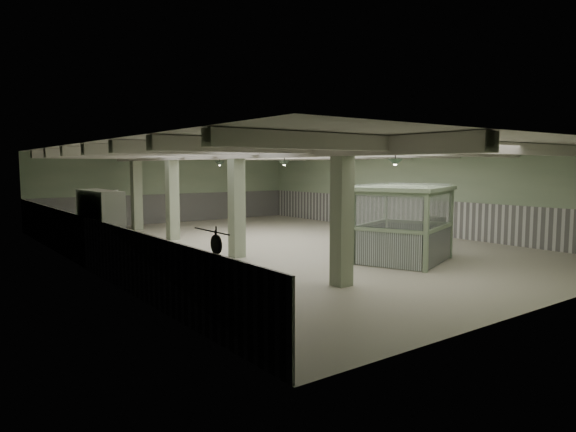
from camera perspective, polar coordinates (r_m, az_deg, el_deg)
floor at (r=19.00m, az=-0.74°, el=-3.36°), size 20.00×20.00×0.00m
ceiling at (r=18.78m, az=-0.75°, el=7.56°), size 14.00×20.00×0.02m
wall_back at (r=27.53m, az=-13.03°, el=3.03°), size 14.00×0.02×3.60m
wall_front at (r=12.21m, az=27.88°, el=-0.44°), size 14.00×0.02×3.60m
wall_left at (r=15.78m, az=-21.84°, el=1.01°), size 0.02×20.00×3.60m
wall_right at (r=23.58m, az=13.20°, el=2.63°), size 0.02×20.00×3.60m
wainscot_left at (r=15.89m, az=-21.62°, el=-2.76°), size 0.05×19.90×1.50m
wainscot_right at (r=23.64m, az=13.11°, el=0.08°), size 0.05×19.90×1.50m
wainscot_back at (r=27.57m, az=-12.96°, el=0.84°), size 13.90×0.05×1.50m
girder at (r=17.43m, az=-7.48°, el=6.95°), size 0.45×19.90×0.40m
beam_a at (r=13.43m, az=18.47°, el=7.33°), size 13.90×0.35×0.32m
beam_b at (r=15.01m, az=10.57°, el=7.30°), size 13.90×0.35×0.32m
beam_c at (r=16.81m, az=4.28°, el=7.17°), size 13.90×0.35×0.32m
beam_d at (r=18.77m, az=-0.75°, el=7.01°), size 13.90×0.35×0.32m
beam_e at (r=20.85m, az=-4.80°, el=6.85°), size 13.90×0.35×0.32m
beam_f at (r=23.02m, az=-8.10°, el=6.68°), size 13.90×0.35×0.32m
beam_g at (r=25.24m, az=-10.82°, el=6.53°), size 13.90×0.35×0.32m
column_a at (r=12.58m, az=6.02°, el=0.33°), size 0.42×0.42×3.60m
column_b at (r=16.60m, az=-5.74°, el=1.59°), size 0.42×0.42×3.60m
column_c at (r=21.04m, az=-12.73°, el=2.30°), size 0.42×0.42×3.60m
column_d at (r=24.75m, az=-16.49°, el=2.68°), size 0.42×0.42×3.60m
hook_rail at (r=8.70m, az=-8.52°, el=-1.68°), size 0.02×1.20×0.02m
pendant_front at (r=15.37m, az=11.83°, el=5.85°), size 0.44×0.44×0.22m
pendant_mid at (r=19.47m, az=-0.42°, el=5.87°), size 0.44×0.44×0.22m
pendant_back at (r=23.69m, az=-7.60°, el=5.76°), size 0.44×0.44×0.22m
prep_counter at (r=13.24m, az=-16.38°, el=-5.46°), size 0.82×4.68×0.91m
pitcher_near at (r=12.35m, az=-15.15°, el=-3.45°), size 0.23×0.26×0.29m
pitcher_far at (r=11.51m, az=-13.92°, el=-4.00°), size 0.28×0.30×0.32m
veg_colander at (r=11.93m, az=-14.75°, el=-4.05°), size 0.48×0.48×0.17m
orange_bowl at (r=12.26m, az=-14.88°, el=-3.96°), size 0.32×0.32×0.10m
skillet_near at (r=8.69m, az=-7.98°, el=-3.15°), size 0.04×0.33×0.33m
skillet_far at (r=8.71m, az=-8.08°, el=-3.12°), size 0.03×0.25×0.25m
walkin_cooler at (r=15.54m, az=-20.04°, el=-1.34°), size 1.10×2.54×2.33m
guard_booth at (r=16.16m, az=12.75°, el=0.71°), size 3.60×3.35×2.39m
filing_cabinet at (r=17.72m, az=15.99°, el=-2.14°), size 0.47×0.63×1.27m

